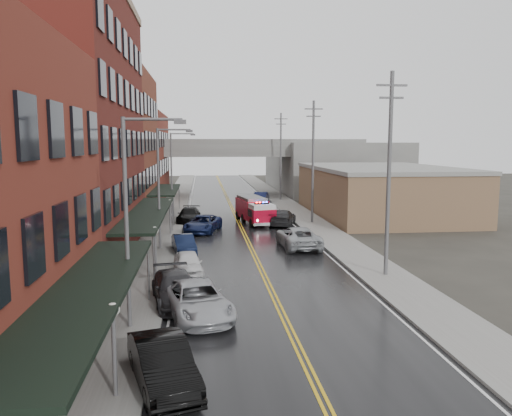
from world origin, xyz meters
TOP-DOWN VIEW (x-y plane):
  - road at (0.00, 30.00)m, footprint 11.00×160.00m
  - sidewalk_left at (-7.30, 30.00)m, footprint 3.00×160.00m
  - sidewalk_right at (7.30, 30.00)m, footprint 3.00×160.00m
  - curb_left at (-5.65, 30.00)m, footprint 0.30×160.00m
  - curb_right at (5.65, 30.00)m, footprint 0.30×160.00m
  - brick_building_b at (-13.30, 23.00)m, footprint 9.00×20.00m
  - brick_building_c at (-13.30, 40.50)m, footprint 9.00×15.00m
  - brick_building_far at (-13.30, 58.00)m, footprint 9.00×20.00m
  - tan_building at (16.00, 40.00)m, footprint 14.00×22.00m
  - right_far_block at (18.00, 70.00)m, footprint 18.00×30.00m
  - awning_0 at (-7.49, 4.00)m, footprint 2.60×16.00m
  - awning_1 at (-7.49, 23.00)m, footprint 2.60×18.00m
  - awning_2 at (-7.49, 40.50)m, footprint 2.60×13.00m
  - globe_lamp_0 at (-6.40, 2.00)m, footprint 0.44×0.44m
  - globe_lamp_1 at (-6.40, 16.00)m, footprint 0.44×0.44m
  - globe_lamp_2 at (-6.40, 30.00)m, footprint 0.44×0.44m
  - street_lamp_0 at (-6.55, 8.00)m, footprint 2.64×0.22m
  - street_lamp_1 at (-6.55, 24.00)m, footprint 2.64×0.22m
  - street_lamp_2 at (-6.55, 40.00)m, footprint 2.64×0.22m
  - utility_pole_0 at (7.20, 15.00)m, footprint 1.80×0.24m
  - utility_pole_1 at (7.20, 35.00)m, footprint 1.80×0.24m
  - utility_pole_2 at (7.20, 55.00)m, footprint 1.80×0.24m
  - overpass at (0.00, 62.00)m, footprint 40.00×10.00m
  - fire_truck at (1.54, 35.70)m, footprint 3.77×7.31m
  - parked_car_left_1 at (-5.00, 2.71)m, footprint 2.90×5.02m
  - parked_car_left_2 at (-3.96, 9.29)m, footprint 3.88×6.08m
  - parked_car_left_3 at (-5.00, 11.30)m, footprint 2.99×5.55m
  - parked_car_left_4 at (-4.55, 16.80)m, footprint 2.07×4.23m
  - parked_car_left_5 at (-5.00, 22.80)m, footprint 2.04×4.21m
  - parked_car_left_6 at (-3.60, 31.34)m, footprint 3.87×5.90m
  - parked_car_left_7 at (-5.00, 37.12)m, footprint 2.54×5.22m
  - parked_car_right_0 at (3.60, 23.80)m, footprint 2.91×5.95m
  - parked_car_right_1 at (4.12, 34.20)m, footprint 3.56×5.61m
  - parked_car_right_2 at (3.60, 41.80)m, footprint 2.45×4.39m
  - parked_car_right_3 at (4.19, 52.20)m, footprint 2.70×4.95m

SIDE VIEW (x-z plane):
  - road at x=0.00m, z-range 0.00..0.02m
  - sidewalk_left at x=-7.30m, z-range 0.00..0.15m
  - sidewalk_right at x=7.30m, z-range 0.00..0.15m
  - curb_left at x=-5.65m, z-range 0.00..0.15m
  - curb_right at x=5.65m, z-range 0.00..0.15m
  - parked_car_left_5 at x=-5.00m, z-range 0.00..1.33m
  - parked_car_left_4 at x=-4.55m, z-range 0.00..1.39m
  - parked_car_right_2 at x=3.60m, z-range 0.00..1.41m
  - parked_car_left_7 at x=-5.00m, z-range 0.00..1.46m
  - parked_car_left_6 at x=-3.60m, z-range 0.00..1.51m
  - parked_car_right_1 at x=4.12m, z-range 0.00..1.52m
  - parked_car_left_3 at x=-5.00m, z-range 0.00..1.53m
  - parked_car_right_3 at x=4.19m, z-range 0.00..1.55m
  - parked_car_left_2 at x=-3.96m, z-range 0.00..1.56m
  - parked_car_left_1 at x=-5.00m, z-range 0.00..1.56m
  - parked_car_right_0 at x=3.60m, z-range 0.00..1.63m
  - fire_truck at x=1.54m, z-range 0.11..2.67m
  - globe_lamp_0 at x=-6.40m, z-range 0.75..3.87m
  - globe_lamp_1 at x=-6.40m, z-range 0.75..3.87m
  - globe_lamp_2 at x=-6.40m, z-range 0.75..3.87m
  - tan_building at x=16.00m, z-range 0.00..5.00m
  - awning_2 at x=-7.49m, z-range 1.44..4.53m
  - awning_0 at x=-7.49m, z-range 1.44..4.53m
  - awning_1 at x=-7.49m, z-range 1.44..4.53m
  - right_far_block at x=18.00m, z-range 0.00..8.00m
  - street_lamp_0 at x=-6.55m, z-range 0.69..9.69m
  - street_lamp_1 at x=-6.55m, z-range 0.69..9.69m
  - street_lamp_2 at x=-6.55m, z-range 0.69..9.69m
  - overpass at x=0.00m, z-range 2.24..9.74m
  - brick_building_far at x=-13.30m, z-range 0.00..12.00m
  - utility_pole_0 at x=7.20m, z-range 0.31..12.31m
  - utility_pole_1 at x=7.20m, z-range 0.31..12.31m
  - utility_pole_2 at x=7.20m, z-range 0.31..12.31m
  - brick_building_c at x=-13.30m, z-range 0.00..15.00m
  - brick_building_b at x=-13.30m, z-range 0.00..18.00m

